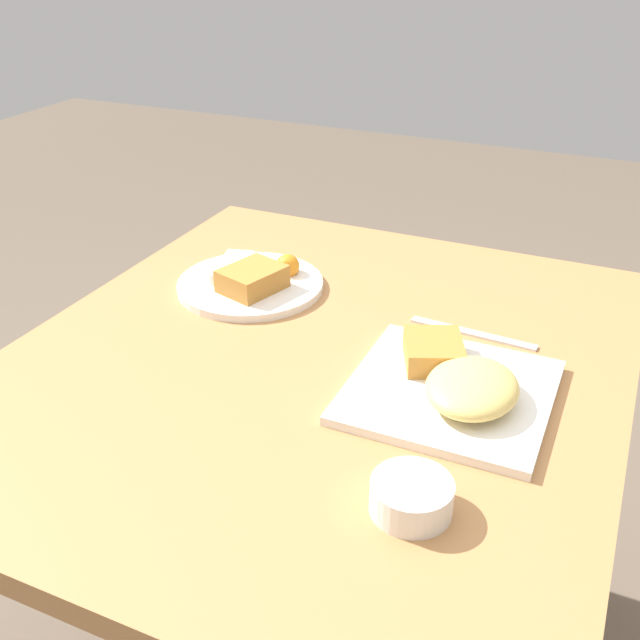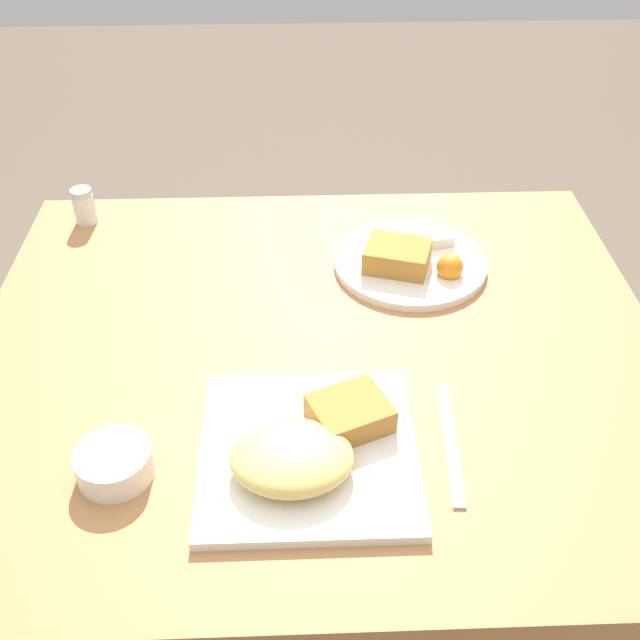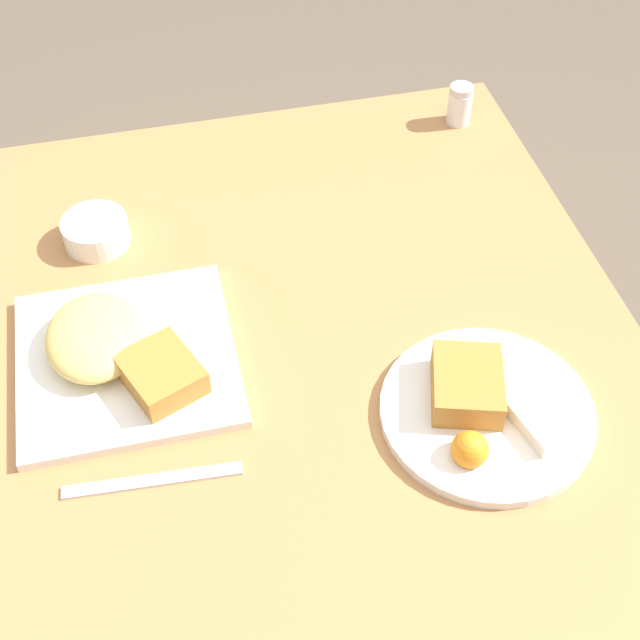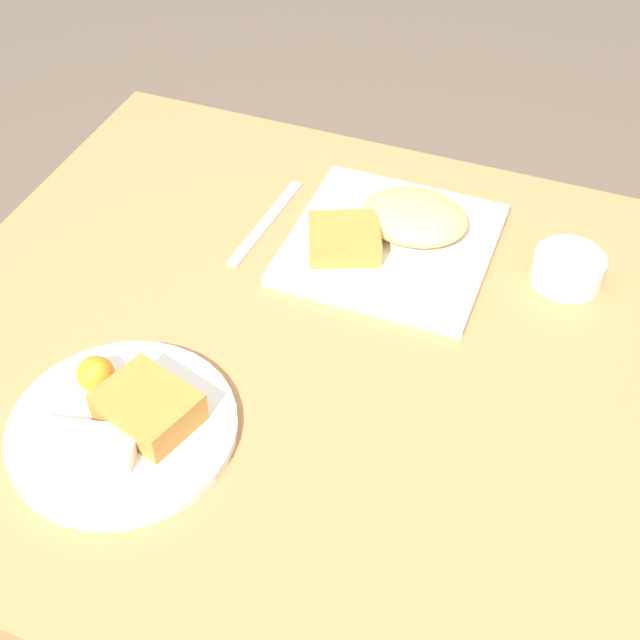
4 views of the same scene
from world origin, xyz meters
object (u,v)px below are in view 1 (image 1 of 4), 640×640
at_px(butter_knife, 473,333).
at_px(sauce_ramekin, 411,496).
at_px(plate_square_near, 456,385).
at_px(plate_oval_far, 252,281).

bearing_deg(butter_knife, sauce_ramekin, 98.35).
relative_size(plate_square_near, butter_knife, 1.33).
xyz_separation_m(plate_oval_far, sauce_ramekin, (-0.42, -0.43, 0.01)).
bearing_deg(plate_oval_far, sauce_ramekin, -134.08).
bearing_deg(butter_knife, plate_oval_far, 3.88).
bearing_deg(butter_knife, plate_square_near, 99.98).
distance_m(plate_square_near, butter_knife, 0.19).
bearing_deg(plate_square_near, sauce_ramekin, -176.66).
height_order(sauce_ramekin, butter_knife, sauce_ramekin).
distance_m(plate_square_near, sauce_ramekin, 0.24).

